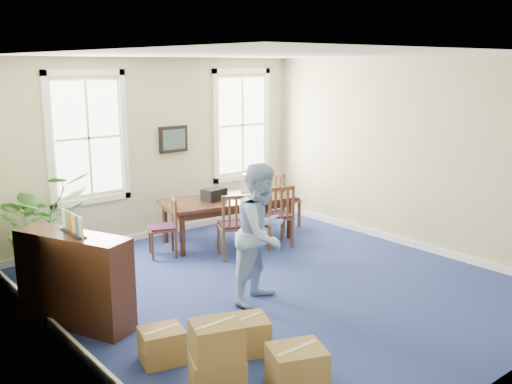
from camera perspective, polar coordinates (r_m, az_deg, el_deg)
floor at (r=8.22m, az=2.15°, el=-9.35°), size 6.50×6.50×0.00m
ceiling at (r=7.62m, az=2.35°, el=13.56°), size 6.50×6.50×0.00m
wall_back at (r=10.38m, az=-9.79°, el=4.29°), size 6.50×0.00×6.50m
wall_front at (r=5.82m, az=24.05°, el=-3.20°), size 6.50×0.00×6.50m
wall_left at (r=6.23m, az=-18.85°, el=-1.77°), size 0.00×6.50×6.50m
wall_right at (r=9.99m, az=15.25°, el=3.70°), size 0.00×6.50×6.50m
baseboard_back at (r=10.69m, az=-9.40°, el=-3.92°), size 6.00×0.04×0.12m
baseboard_left at (r=6.78m, az=-17.65°, el=-14.45°), size 0.04×6.50×0.12m
baseboard_right at (r=10.30m, az=14.65°, el=-4.80°), size 0.04×6.50×0.12m
window_left at (r=9.76m, az=-16.45°, el=5.20°), size 1.40×0.12×2.20m
window_right at (r=11.38m, az=-1.42°, el=6.71°), size 1.40×0.12×2.20m
wall_picture at (r=10.47m, az=-8.25°, el=5.24°), size 0.58×0.06×0.48m
conference_table at (r=10.15m, az=-2.82°, el=-2.75°), size 2.41×1.43×0.77m
crt_tv at (r=10.45m, az=-0.09°, el=0.87°), size 0.40×0.43×0.35m
game_console at (r=10.64m, az=1.37°, el=0.26°), size 0.19×0.22×0.05m
equipment_bag at (r=9.92m, az=-4.22°, el=-0.23°), size 0.44×0.33×0.20m
chair_near_left at (r=9.25m, az=-2.28°, el=-3.29°), size 0.64×0.64×1.08m
chair_near_right at (r=9.81m, az=2.03°, el=-2.32°), size 0.62×0.62×1.09m
chair_end_left at (r=9.42m, az=-9.36°, el=-3.51°), size 0.57×0.57×0.97m
chair_end_right at (r=10.93m, az=2.79°, el=-0.73°), size 0.52×0.52×1.10m
man at (r=7.44m, az=0.61°, el=-4.14°), size 1.08×0.95×1.86m
credenza at (r=7.20m, az=-17.68°, el=-8.22°), size 0.99×1.54×1.18m
brochure_rack at (r=6.99m, az=-17.92°, el=-2.63°), size 0.23×0.62×0.27m
potted_plant at (r=9.09m, az=-20.55°, el=-2.89°), size 1.59×1.46×1.54m
cardboard_boxes at (r=5.77m, az=-2.88°, el=-15.19°), size 1.71×1.71×0.77m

